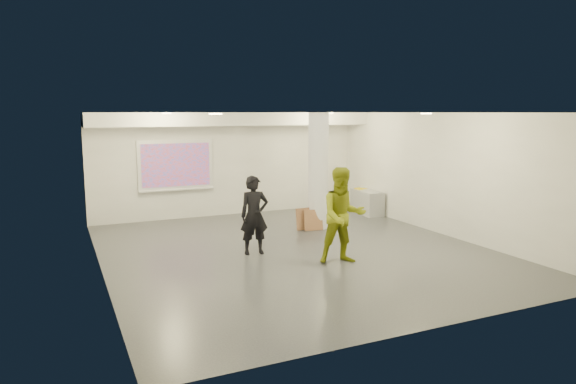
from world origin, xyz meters
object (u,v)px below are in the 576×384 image
credenza (367,202)px  column (318,171)px  man (343,216)px  projection_screen (176,166)px  woman (254,215)px

credenza → column: bearing=-150.2°
man → projection_screen: bearing=123.2°
projection_screen → woman: (0.71, -4.28, -0.69)m
credenza → man: (-3.25, -4.05, 0.61)m
credenza → man: man is taller
projection_screen → man: 6.04m
column → man: bearing=-108.9°
column → projection_screen: bearing=139.4°
projection_screen → woman: projection_screen is taller
woman → column: bearing=40.0°
woman → man: size_ratio=0.87×
woman → man: 1.93m
projection_screen → woman: 4.40m
projection_screen → man: bearing=-69.8°
woman → man: (1.37, -1.36, 0.13)m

